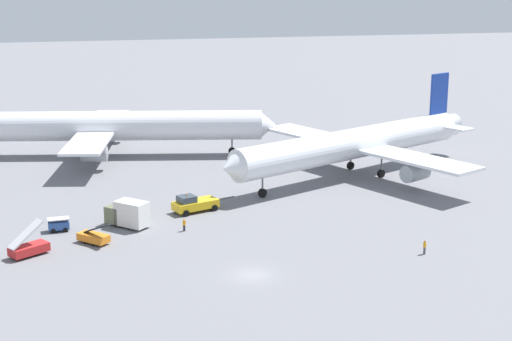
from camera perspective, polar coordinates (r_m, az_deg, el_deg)
ground_plane at (r=86.10m, az=-0.25°, el=-7.63°), size 600.00×600.00×0.00m
airliner_at_gate_left at (r=141.50m, az=-10.61°, el=3.19°), size 58.12×39.25×16.39m
airliner_being_pushed at (r=125.98m, az=7.21°, el=1.92°), size 48.56×41.15×14.96m
pushback_tug at (r=107.81m, az=-4.54°, el=-2.42°), size 9.32×4.63×2.76m
gse_stair_truck_yellow at (r=95.03m, az=-16.27°, el=-5.41°), size 4.86×4.13×4.06m
gse_catering_truck_tall at (r=102.49m, az=-9.34°, el=-3.13°), size 5.83×5.82×3.50m
gse_belt_loader_portside at (r=97.37m, az=-11.76°, el=-4.77°), size 4.31×4.41×3.02m
gse_baggage_cart_trailing at (r=102.84m, az=-14.21°, el=-3.85°), size 2.82×1.73×1.71m
ground_crew_wing_walker_right at (r=93.91m, az=12.21°, el=-5.47°), size 0.36×0.36×1.72m
ground_crew_ramp_agent_by_cones at (r=100.14m, az=-5.27°, el=-3.97°), size 0.37×0.46×1.60m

